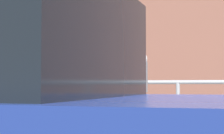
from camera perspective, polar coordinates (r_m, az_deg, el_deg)
The scene contains 4 objects.
parking_meter at distance 3.82m, azimuth 3.83°, elevation -3.51°, with size 0.16×0.17×1.35m.
pedestrian_at_meter at distance 3.99m, azimuth -2.94°, elevation -3.30°, with size 0.69×0.58×1.71m.
background_railing at distance 6.22m, azimuth 9.30°, elevation -4.78°, with size 24.06×0.06×1.11m.
backdrop_wall at distance 9.14m, azimuth 12.00°, elevation 0.62°, with size 32.00×0.50×3.39m, color brown.
Camera 1 is at (0.92, -3.40, 1.18)m, focal length 64.74 mm.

